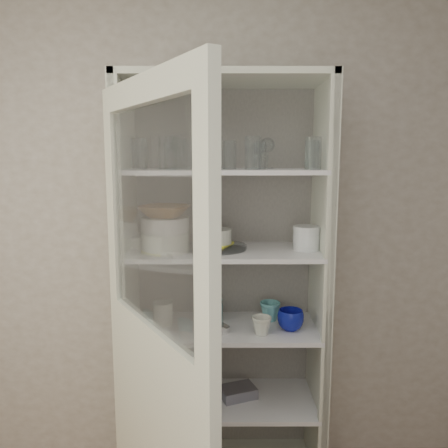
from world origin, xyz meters
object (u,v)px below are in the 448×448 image
at_px(plate_stack_front, 165,242).
at_px(glass_platter, 215,247).
at_px(tin_box, 238,392).
at_px(goblet_1, 204,152).
at_px(cream_dish, 183,393).
at_px(cupboard_door, 155,383).
at_px(white_ramekin, 215,236).
at_px(plate_stack_back, 146,240).
at_px(terracotta_bowl, 165,211).
at_px(goblet_0, 171,151).
at_px(goblet_2, 260,153).
at_px(yellow_trivet, 215,244).
at_px(mug_teal, 270,311).
at_px(teal_jar, 214,310).
at_px(pantry_cabinet, 224,306).
at_px(mug_blue, 291,320).
at_px(white_canister, 163,313).
at_px(grey_bowl_stack, 306,238).
at_px(mug_white, 261,326).
at_px(goblet_3, 267,152).
at_px(cream_bowl, 165,225).
at_px(measuring_cups, 215,329).

relative_size(plate_stack_front, glass_platter, 0.73).
relative_size(plate_stack_front, tin_box, 1.30).
bearing_deg(goblet_1, cream_dish, -129.57).
bearing_deg(cupboard_door, white_ramekin, 128.83).
height_order(plate_stack_front, plate_stack_back, plate_stack_front).
bearing_deg(terracotta_bowl, goblet_1, 42.62).
height_order(goblet_0, white_ramekin, goblet_0).
relative_size(goblet_2, yellow_trivet, 1.07).
bearing_deg(mug_teal, teal_jar, 158.69).
distance_m(mug_teal, tin_box, 0.46).
distance_m(goblet_0, plate_stack_back, 0.48).
xyz_separation_m(pantry_cabinet, mug_blue, (0.33, -0.13, -0.03)).
height_order(mug_blue, white_canister, white_canister).
xyz_separation_m(goblet_1, mug_teal, (0.34, -0.05, -0.83)).
distance_m(grey_bowl_stack, mug_teal, 0.45).
distance_m(glass_platter, grey_bowl_stack, 0.46).
bearing_deg(terracotta_bowl, mug_teal, 12.70).
bearing_deg(goblet_0, grey_bowl_stack, -10.01).
bearing_deg(grey_bowl_stack, goblet_0, 169.99).
bearing_deg(white_ramekin, goblet_2, 23.41).
distance_m(terracotta_bowl, mug_white, 0.73).
bearing_deg(plate_stack_back, goblet_3, -0.96).
bearing_deg(mug_blue, pantry_cabinet, 157.88).
relative_size(cupboard_door, white_ramekin, 11.93).
relative_size(plate_stack_front, white_ramekin, 1.41).
bearing_deg(goblet_2, tin_box, -135.60).
height_order(goblet_2, yellow_trivet, goblet_2).
xyz_separation_m(goblet_0, teal_jar, (0.21, -0.04, -0.83)).
height_order(goblet_2, mug_white, goblet_2).
bearing_deg(goblet_0, glass_platter, -22.60).
bearing_deg(plate_stack_back, mug_white, -20.02).
distance_m(goblet_2, goblet_3, 0.04).
distance_m(mug_teal, cream_dish, 0.63).
relative_size(goblet_2, terracotta_bowl, 0.68).
bearing_deg(cream_bowl, glass_platter, 15.05).
height_order(teal_jar, tin_box, teal_jar).
distance_m(plate_stack_front, cream_bowl, 0.08).
bearing_deg(pantry_cabinet, teal_jar, -176.59).
relative_size(plate_stack_front, terracotta_bowl, 0.99).
distance_m(grey_bowl_stack, white_canister, 0.83).
relative_size(glass_platter, yellow_trivet, 2.15).
bearing_deg(mug_teal, cream_dish, 168.11).
xyz_separation_m(plate_stack_front, grey_bowl_stack, (0.70, 0.04, 0.01)).
bearing_deg(measuring_cups, cream_dish, 155.65).
distance_m(white_ramekin, mug_white, 0.50).
bearing_deg(cream_bowl, cupboard_door, -87.54).
bearing_deg(goblet_0, cream_dish, -66.27).
bearing_deg(goblet_1, glass_platter, -63.06).
xyz_separation_m(cupboard_door, glass_platter, (0.22, 0.62, 0.40)).
bearing_deg(white_canister, mug_white, -14.79).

